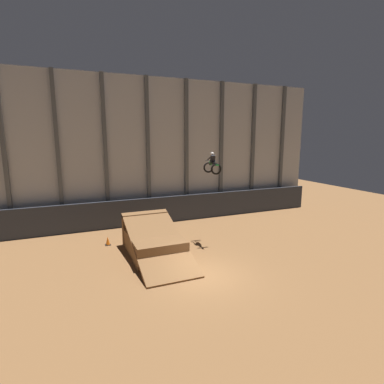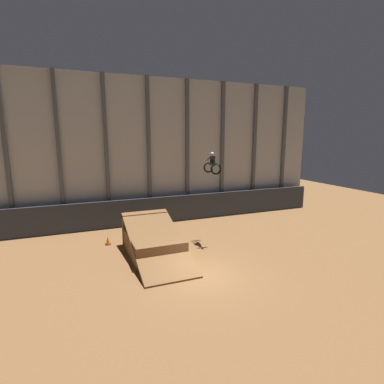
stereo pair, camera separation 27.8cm
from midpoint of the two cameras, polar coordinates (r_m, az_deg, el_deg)
name	(u,v)px [view 2 (the right image)]	position (r m, az deg, el deg)	size (l,w,h in m)	color
ground_plane	(203,276)	(16.18, 2.58, -15.67)	(60.00, 60.00, 0.00)	brown
arena_back_wall	(148,151)	(25.10, -7.99, 7.67)	(32.00, 0.40, 11.86)	#ADB2B7
lower_barrier	(153,211)	(24.92, -7.19, -3.58)	(31.36, 0.20, 2.20)	#2D333D
dirt_ramp	(153,241)	(18.96, -7.11, -9.23)	(3.04, 6.50, 2.28)	brown
rider_bike_solo	(212,165)	(19.87, 4.28, 5.18)	(0.86, 1.77, 1.46)	black
traffic_cone_near_ramp	(108,241)	(21.02, -15.36, -8.91)	(0.36, 0.36, 0.58)	black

